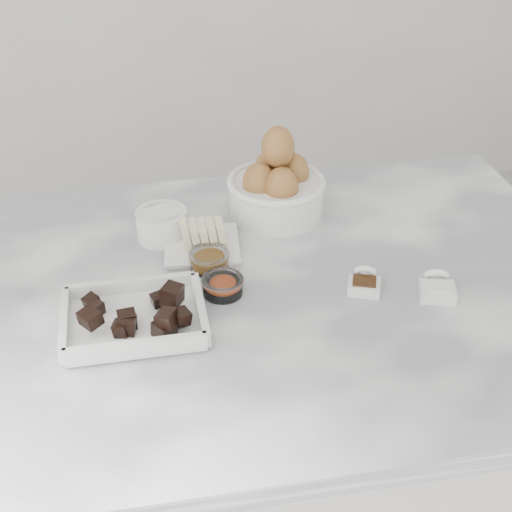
{
  "coord_description": "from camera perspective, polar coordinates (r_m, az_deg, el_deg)",
  "views": [
    {
      "loc": [
        -0.16,
        -0.94,
        1.64
      ],
      "look_at": [
        0.02,
        0.03,
        0.98
      ],
      "focal_mm": 50.0,
      "sensor_mm": 36.0,
      "label": 1
    }
  ],
  "objects": [
    {
      "name": "chocolate_dish",
      "position": [
        1.1,
        -9.79,
        -4.62
      ],
      "size": [
        0.22,
        0.17,
        0.06
      ],
      "color": "white",
      "rests_on": "marble_slab"
    },
    {
      "name": "honey_bowl",
      "position": [
        1.22,
        -3.75,
        -0.28
      ],
      "size": [
        0.07,
        0.07,
        0.03
      ],
      "color": "white",
      "rests_on": "marble_slab"
    },
    {
      "name": "sugar_ramekin",
      "position": [
        1.3,
        -7.53,
        2.59
      ],
      "size": [
        0.09,
        0.09,
        0.06
      ],
      "color": "white",
      "rests_on": "marble_slab"
    },
    {
      "name": "butter_plate",
      "position": [
        1.27,
        -4.47,
        1.24
      ],
      "size": [
        0.14,
        0.14,
        0.06
      ],
      "color": "white",
      "rests_on": "marble_slab"
    },
    {
      "name": "cabinet",
      "position": [
        1.52,
        -0.56,
        -17.56
      ],
      "size": [
        1.1,
        0.7,
        0.9
      ],
      "primitive_type": "cube",
      "color": "beige",
      "rests_on": "ground"
    },
    {
      "name": "room_shell",
      "position": [
        0.98,
        -0.88,
        19.7
      ],
      "size": [
        4.0,
        4.0,
        2.8
      ],
      "primitive_type": null,
      "color": "white",
      "rests_on": "ground"
    },
    {
      "name": "egg_bowl",
      "position": [
        1.36,
        1.62,
        5.55
      ],
      "size": [
        0.19,
        0.19,
        0.18
      ],
      "color": "white",
      "rests_on": "marble_slab"
    },
    {
      "name": "salt_spoon",
      "position": [
        1.19,
        14.28,
        -2.45
      ],
      "size": [
        0.07,
        0.08,
        0.04
      ],
      "color": "white",
      "rests_on": "marble_slab"
    },
    {
      "name": "marble_slab",
      "position": [
        1.19,
        -0.68,
        -3.28
      ],
      "size": [
        1.2,
        0.8,
        0.04
      ],
      "primitive_type": "cube",
      "color": "white",
      "rests_on": "cabinet"
    },
    {
      "name": "vanilla_spoon",
      "position": [
        1.18,
        8.65,
        -2.1
      ],
      "size": [
        0.06,
        0.07,
        0.04
      ],
      "color": "white",
      "rests_on": "marble_slab"
    },
    {
      "name": "zest_bowl",
      "position": [
        1.16,
        -2.67,
        -2.32
      ],
      "size": [
        0.07,
        0.07,
        0.03
      ],
      "color": "white",
      "rests_on": "marble_slab"
    }
  ]
}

